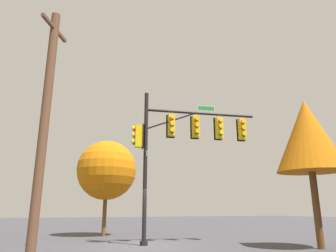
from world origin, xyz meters
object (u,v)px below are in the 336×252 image
Objects in this scene: fire_hydrant at (32,235)px; tree_near at (107,170)px; tree_far at (308,136)px; signal_pole_assembly at (184,136)px; utility_pole at (44,122)px.

tree_near is at bearing 41.44° from fire_hydrant.
fire_hydrant is at bearing 150.45° from tree_far.
signal_pole_assembly reaches higher than tree_near.
utility_pole is 1.34× the size of tree_far.
signal_pole_assembly is at bearing -67.14° from tree_near.
utility_pole reaches higher than signal_pole_assembly.
fire_hydrant is (-0.03, 5.36, -4.06)m from utility_pole.
utility_pole is 11.11m from tree_far.
utility_pole is at bearing -89.71° from fire_hydrant.
signal_pole_assembly is 1.24× the size of tree_near.
signal_pole_assembly reaches higher than tree_far.
utility_pole is at bearing 175.19° from tree_far.
tree_near is 12.15m from tree_far.
tree_near is at bearing 125.53° from tree_far.
signal_pole_assembly is 1.13× the size of tree_far.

